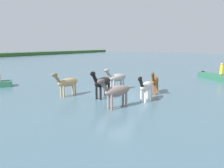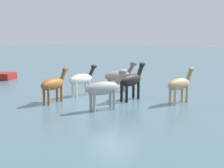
# 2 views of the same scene
# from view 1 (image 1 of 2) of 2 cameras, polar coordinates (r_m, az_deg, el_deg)

# --- Properties ---
(ground_plane) EXTENTS (200.93, 200.93, 0.00)m
(ground_plane) POSITION_cam_1_polar(r_m,az_deg,el_deg) (15.20, 0.78, -3.24)
(ground_plane) COLOR #476675
(horse_dun_straggler) EXTENTS (2.36, 1.07, 1.84)m
(horse_dun_straggler) POSITION_cam_1_polar(r_m,az_deg,el_deg) (16.96, 1.28, 1.69)
(horse_dun_straggler) COLOR #9E9993
(horse_dun_straggler) RESTS_ON ground_plane
(horse_lead) EXTENTS (2.30, 0.82, 1.77)m
(horse_lead) POSITION_cam_1_polar(r_m,az_deg,el_deg) (16.06, 11.56, 0.85)
(horse_lead) COLOR brown
(horse_lead) RESTS_ON ground_plane
(horse_rear_stallion) EXTENTS (2.25, 0.58, 1.75)m
(horse_rear_stallion) POSITION_cam_1_polar(r_m,az_deg,el_deg) (13.78, 9.33, -0.69)
(horse_rear_stallion) COLOR silver
(horse_rear_stallion) RESTS_ON ground_plane
(horse_chestnut_trailing) EXTENTS (2.32, 1.21, 1.83)m
(horse_chestnut_trailing) POSITION_cam_1_polar(r_m,az_deg,el_deg) (12.03, 1.22, -1.96)
(horse_chestnut_trailing) COLOR gray
(horse_chestnut_trailing) RESTS_ON ground_plane
(horse_dark_mare) EXTENTS (2.32, 0.78, 1.79)m
(horse_dark_mare) POSITION_cam_1_polar(r_m,az_deg,el_deg) (15.30, -12.15, 0.39)
(horse_dark_mare) COLOR tan
(horse_dark_mare) RESTS_ON ground_plane
(horse_mid_herd) EXTENTS (2.55, 0.66, 1.98)m
(horse_mid_herd) POSITION_cam_1_polar(r_m,az_deg,el_deg) (14.46, -2.71, 0.46)
(horse_mid_herd) COLOR black
(horse_mid_herd) RESTS_ON ground_plane
(boat_skiff_near) EXTENTS (5.22, 4.77, 0.77)m
(boat_skiff_near) POSITION_cam_1_polar(r_m,az_deg,el_deg) (24.89, 27.21, 1.40)
(boat_skiff_near) COLOR #2D6B4C
(boat_skiff_near) RESTS_ON ground_plane
(person_watcher_seated) EXTENTS (0.32, 0.32, 1.19)m
(person_watcher_seated) POSITION_cam_1_polar(r_m,az_deg,el_deg) (24.96, 27.72, 3.66)
(person_watcher_seated) COLOR yellow
(person_watcher_seated) RESTS_ON boat_skiff_near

